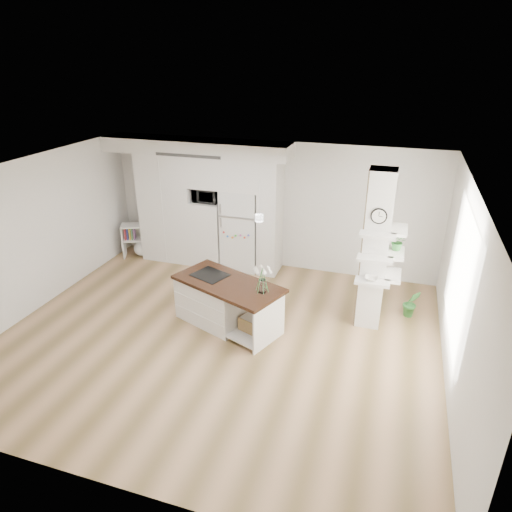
{
  "coord_description": "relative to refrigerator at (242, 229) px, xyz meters",
  "views": [
    {
      "loc": [
        2.53,
        -5.85,
        4.29
      ],
      "look_at": [
        0.36,
        0.9,
        1.13
      ],
      "focal_mm": 32.0,
      "sensor_mm": 36.0,
      "label": 1
    }
  ],
  "objects": [
    {
      "name": "floor",
      "position": [
        0.53,
        -2.68,
        -0.88
      ],
      "size": [
        7.0,
        6.0,
        0.01
      ],
      "primitive_type": "cube",
      "color": "tan",
      "rests_on": "ground"
    },
    {
      "name": "room",
      "position": [
        0.53,
        -2.68,
        0.98
      ],
      "size": [
        7.04,
        6.04,
        2.72
      ],
      "color": "white",
      "rests_on": "ground"
    },
    {
      "name": "cabinet_wall",
      "position": [
        -0.92,
        -0.01,
        0.63
      ],
      "size": [
        4.0,
        0.71,
        2.7
      ],
      "color": "white",
      "rests_on": "floor"
    },
    {
      "name": "refrigerator",
      "position": [
        0.0,
        0.0,
        0.0
      ],
      "size": [
        0.78,
        0.69,
        1.75
      ],
      "color": "white",
      "rests_on": "floor"
    },
    {
      "name": "column",
      "position": [
        2.9,
        -1.55,
        0.48
      ],
      "size": [
        0.69,
        0.9,
        2.7
      ],
      "color": "silver",
      "rests_on": "floor"
    },
    {
      "name": "window",
      "position": [
        4.0,
        -2.38,
        0.62
      ],
      "size": [
        0.0,
        2.4,
        2.4
      ],
      "primitive_type": "plane",
      "rotation": [
        1.57,
        0.0,
        -1.57
      ],
      "color": "white",
      "rests_on": "room"
    },
    {
      "name": "pendant_light",
      "position": [
        2.23,
        -2.53,
        1.24
      ],
      "size": [
        0.12,
        0.12,
        0.1
      ],
      "primitive_type": "cylinder",
      "color": "white",
      "rests_on": "room"
    },
    {
      "name": "kitchen_island",
      "position": [
        0.38,
        -2.23,
        -0.44
      ],
      "size": [
        2.04,
        1.5,
        1.4
      ],
      "rotation": [
        0.0,
        0.0,
        -0.38
      ],
      "color": "white",
      "rests_on": "floor"
    },
    {
      "name": "bookshelf",
      "position": [
        -2.45,
        -0.17,
        -0.55
      ],
      "size": [
        0.74,
        0.6,
        0.76
      ],
      "rotation": [
        0.0,
        0.0,
        0.42
      ],
      "color": "white",
      "rests_on": "floor"
    },
    {
      "name": "floor_plant_a",
      "position": [
        3.52,
        -1.04,
        -0.62
      ],
      "size": [
        0.34,
        0.3,
        0.52
      ],
      "primitive_type": "imported",
      "rotation": [
        0.0,
        0.0,
        0.26
      ],
      "color": "#307832",
      "rests_on": "floor"
    },
    {
      "name": "floor_plant_b",
      "position": [
        2.86,
        -0.68,
        -0.64
      ],
      "size": [
        0.33,
        0.33,
        0.46
      ],
      "primitive_type": "imported",
      "rotation": [
        0.0,
        0.0,
        -0.3
      ],
      "color": "#307832",
      "rests_on": "floor"
    },
    {
      "name": "microwave",
      "position": [
        -0.75,
        -0.06,
        0.69
      ],
      "size": [
        0.54,
        0.37,
        0.3
      ],
      "primitive_type": "imported",
      "color": "#2D2D2D",
      "rests_on": "cabinet_wall"
    },
    {
      "name": "shelf_plant",
      "position": [
        3.15,
        -1.38,
        0.65
      ],
      "size": [
        0.27,
        0.23,
        0.3
      ],
      "primitive_type": "imported",
      "color": "#307832",
      "rests_on": "column"
    },
    {
      "name": "decor_bowl",
      "position": [
        2.82,
        -1.78,
        0.13
      ],
      "size": [
        0.22,
        0.22,
        0.05
      ],
      "primitive_type": "imported",
      "color": "white",
      "rests_on": "column"
    }
  ]
}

